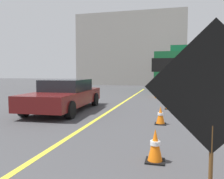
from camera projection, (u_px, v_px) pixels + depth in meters
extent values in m
cube|color=yellow|center=(73.00, 135.00, 6.21)|extent=(0.14, 36.00, 0.01)
cylinder|color=#593819|center=(211.00, 167.00, 2.81)|extent=(0.05, 0.05, 1.05)
cube|color=orange|center=(213.00, 87.00, 2.73)|extent=(1.55, 0.15, 1.56)
cube|color=black|center=(214.00, 87.00, 2.72)|extent=(1.63, 0.14, 1.63)
cube|color=black|center=(213.00, 87.00, 2.75)|extent=(0.28, 0.03, 0.52)
cube|color=orange|center=(163.00, 94.00, 15.87)|extent=(1.22, 1.87, 0.45)
cylinder|color=#4C4C4C|center=(163.00, 81.00, 15.80)|extent=(0.10, 0.10, 1.30)
cube|color=black|center=(163.00, 65.00, 15.72)|extent=(1.60, 0.19, 0.95)
sphere|color=yellow|center=(171.00, 65.00, 15.67)|extent=(0.09, 0.09, 0.09)
sphere|color=yellow|center=(167.00, 65.00, 15.73)|extent=(0.09, 0.09, 0.09)
sphere|color=yellow|center=(163.00, 65.00, 15.78)|extent=(0.09, 0.09, 0.09)
sphere|color=yellow|center=(158.00, 65.00, 15.83)|extent=(0.09, 0.09, 0.09)
sphere|color=yellow|center=(156.00, 62.00, 15.85)|extent=(0.09, 0.09, 0.09)
sphere|color=yellow|center=(156.00, 68.00, 15.88)|extent=(0.09, 0.09, 0.09)
cube|color=black|center=(166.00, 84.00, 22.12)|extent=(1.80, 7.23, 0.25)
cube|color=silver|center=(166.00, 73.00, 24.56)|extent=(2.29, 2.09, 1.90)
cube|color=#14592D|center=(167.00, 69.00, 20.94)|extent=(2.39, 4.96, 2.75)
cylinder|color=black|center=(156.00, 84.00, 24.73)|extent=(0.31, 0.91, 0.90)
cylinder|color=black|center=(176.00, 84.00, 24.28)|extent=(0.31, 0.91, 0.90)
cylinder|color=black|center=(155.00, 87.00, 20.25)|extent=(0.31, 0.91, 0.90)
cylinder|color=black|center=(179.00, 87.00, 19.80)|extent=(0.31, 0.91, 0.90)
cube|color=#591414|center=(65.00, 98.00, 10.16)|extent=(2.21, 5.20, 0.60)
cube|color=black|center=(67.00, 85.00, 10.37)|extent=(1.84, 2.38, 0.50)
cylinder|color=black|center=(70.00, 110.00, 8.35)|extent=(0.25, 0.67, 0.66)
cylinder|color=black|center=(24.00, 108.00, 8.72)|extent=(0.25, 0.67, 0.66)
cylinder|color=black|center=(95.00, 99.00, 11.65)|extent=(0.25, 0.67, 0.66)
cylinder|color=black|center=(61.00, 99.00, 12.01)|extent=(0.25, 0.67, 0.66)
cylinder|color=gray|center=(195.00, 65.00, 25.23)|extent=(0.18, 0.18, 5.00)
cube|color=#0F6033|center=(182.00, 51.00, 25.41)|extent=(2.60, 0.14, 1.30)
cube|color=white|center=(182.00, 51.00, 25.44)|extent=(1.82, 0.06, 0.18)
cube|color=gray|center=(133.00, 51.00, 33.94)|extent=(14.91, 7.79, 9.81)
cube|color=black|center=(155.00, 161.00, 4.33)|extent=(0.36, 0.36, 0.03)
cone|color=orange|center=(155.00, 144.00, 4.30)|extent=(0.28, 0.28, 0.61)
cylinder|color=white|center=(155.00, 143.00, 4.30)|extent=(0.19, 0.19, 0.08)
cube|color=black|center=(160.00, 124.00, 7.48)|extent=(0.36, 0.36, 0.03)
cone|color=orange|center=(161.00, 115.00, 7.46)|extent=(0.28, 0.28, 0.57)
cylinder|color=white|center=(161.00, 114.00, 7.46)|extent=(0.19, 0.19, 0.08)
cube|color=black|center=(169.00, 109.00, 10.59)|extent=(0.36, 0.36, 0.03)
cone|color=orange|center=(169.00, 102.00, 10.56)|extent=(0.28, 0.28, 0.62)
cylinder|color=white|center=(169.00, 101.00, 10.56)|extent=(0.19, 0.19, 0.08)
cube|color=black|center=(169.00, 101.00, 13.46)|extent=(0.36, 0.36, 0.03)
cone|color=orange|center=(169.00, 95.00, 13.44)|extent=(0.28, 0.28, 0.74)
cylinder|color=white|center=(169.00, 94.00, 13.43)|extent=(0.19, 0.19, 0.08)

